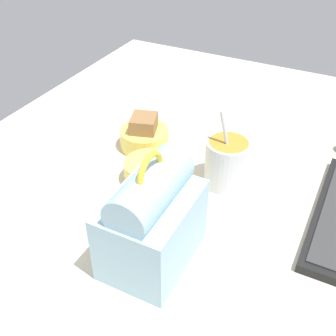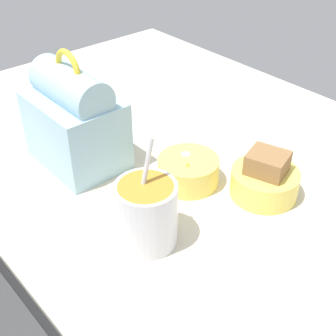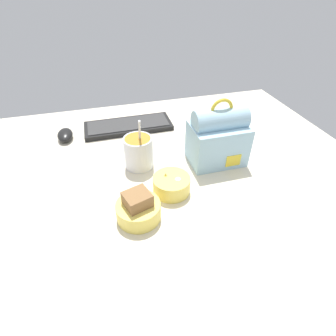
{
  "view_description": "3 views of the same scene",
  "coord_description": "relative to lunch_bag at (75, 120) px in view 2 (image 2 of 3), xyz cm",
  "views": [
    {
      "loc": [
        63.78,
        27.81,
        58.31
      ],
      "look_at": [
        2.58,
        -3.31,
        7.0
      ],
      "focal_mm": 45.0,
      "sensor_mm": 36.0,
      "label": 1
    },
    {
      "loc": [
        -45.45,
        38.3,
        51.89
      ],
      "look_at": [
        2.58,
        -3.31,
        7.0
      ],
      "focal_mm": 50.0,
      "sensor_mm": 36.0,
      "label": 2
    },
    {
      "loc": [
        -13.46,
        -61.78,
        54.26
      ],
      "look_at": [
        2.58,
        -3.31,
        7.0
      ],
      "focal_mm": 28.0,
      "sensor_mm": 36.0,
      "label": 3
    }
  ],
  "objects": [
    {
      "name": "lunch_bag",
      "position": [
        0.0,
        0.0,
        0.0
      ],
      "size": [
        17.56,
        12.79,
        21.86
      ],
      "color": "#9EC6DB",
      "rests_on": "desk_surface"
    },
    {
      "name": "bento_bowl_sandwich",
      "position": [
        -29.33,
        -18.22,
        -5.57
      ],
      "size": [
        11.45,
        11.45,
        8.19
      ],
      "color": "#EFD65B",
      "rests_on": "desk_surface"
    },
    {
      "name": "bento_bowl_snacks",
      "position": [
        -18.45,
        -10.76,
        -6.06
      ],
      "size": [
        10.71,
        10.71,
        5.78
      ],
      "color": "#EFD65B",
      "rests_on": "desk_surface"
    },
    {
      "name": "desk_surface",
      "position": [
        -20.8,
        -2.99,
        -9.62
      ],
      "size": [
        140.0,
        110.0,
        2.0
      ],
      "color": "beige",
      "rests_on": "ground"
    },
    {
      "name": "soup_cup",
      "position": [
        -25.11,
        3.81,
        -3.24
      ],
      "size": [
        9.16,
        9.16,
        17.19
      ],
      "color": "silver",
      "rests_on": "desk_surface"
    }
  ]
}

